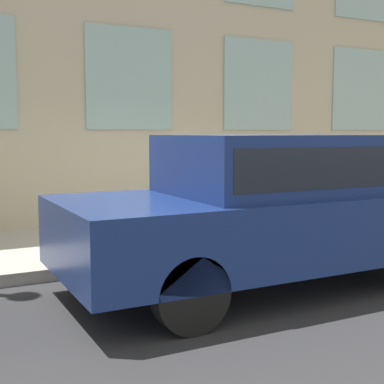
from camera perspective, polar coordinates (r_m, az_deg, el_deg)
The scene contains 6 objects.
ground_plane at distance 7.75m, azimuth 1.64°, elevation -7.49°, with size 80.00×80.00×0.00m, color #2D2D30.
sidewalk at distance 9.06m, azimuth -3.04°, elevation -4.95°, with size 3.05×60.00×0.16m.
building_facade at distance 10.64m, azimuth -7.05°, elevation 17.42°, with size 0.33×40.00×7.81m.
fire_hydrant at distance 8.04m, azimuth -1.06°, elevation -3.10°, with size 0.31×0.43×0.73m.
person at distance 8.37m, azimuth 1.02°, elevation -0.94°, with size 0.25×0.17×1.05m.
parked_car_navy_near at distance 6.46m, azimuth 8.72°, elevation -1.29°, with size 2.06×5.12×1.83m.
Camera 1 is at (-6.58, 3.64, 1.85)m, focal length 50.00 mm.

